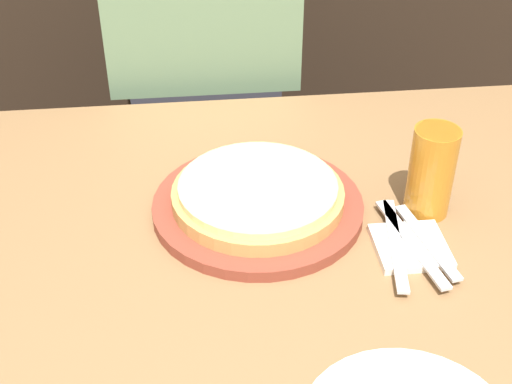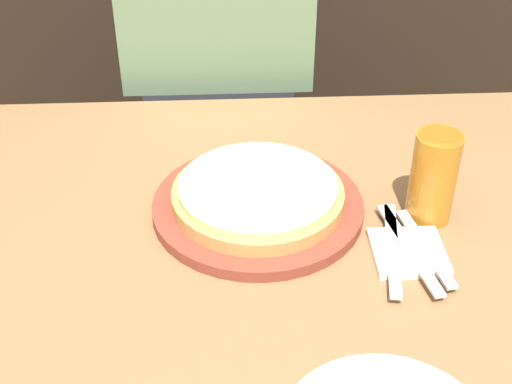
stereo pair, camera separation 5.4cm
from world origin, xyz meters
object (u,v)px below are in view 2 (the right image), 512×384
object	(u,v)px
fork	(393,248)
dinner_knife	(409,248)
spoon	(425,247)
diner_person	(219,107)
beer_glass	(434,174)
pizza_on_board	(256,200)

from	to	relation	value
fork	dinner_knife	distance (m)	0.02
spoon	fork	bearing A→B (deg)	-180.00
fork	dinner_knife	xyz separation A→B (m)	(0.02, 0.00, 0.00)
dinner_knife	spoon	xyz separation A→B (m)	(0.02, 0.00, 0.00)
diner_person	beer_glass	bearing A→B (deg)	-59.83
spoon	diner_person	size ratio (longest dim) A/B	0.14
pizza_on_board	dinner_knife	size ratio (longest dim) A/B	1.59
pizza_on_board	diner_person	bearing A→B (deg)	96.08
dinner_knife	spoon	distance (m)	0.02
pizza_on_board	spoon	size ratio (longest dim) A/B	1.87
beer_glass	spoon	bearing A→B (deg)	-106.21
spoon	beer_glass	bearing A→B (deg)	73.79
beer_glass	fork	world-z (taller)	beer_glass
pizza_on_board	fork	distance (m)	0.24
pizza_on_board	beer_glass	size ratio (longest dim) A/B	2.26
pizza_on_board	fork	bearing A→B (deg)	-31.24
fork	diner_person	world-z (taller)	diner_person
pizza_on_board	dinner_knife	distance (m)	0.26
pizza_on_board	diner_person	world-z (taller)	diner_person
diner_person	fork	bearing A→B (deg)	-68.96
diner_person	pizza_on_board	bearing A→B (deg)	-83.92
beer_glass	spoon	distance (m)	0.12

